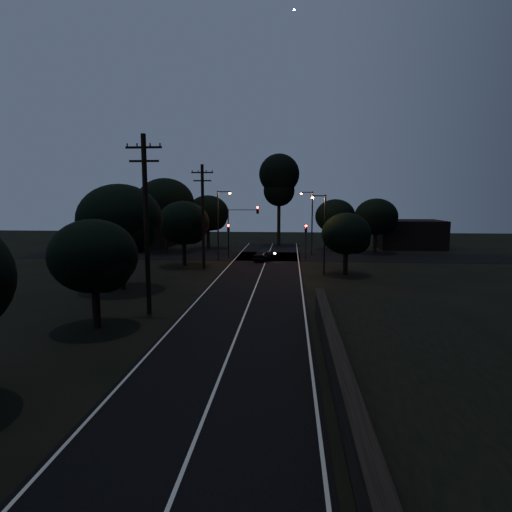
{
  "coord_description": "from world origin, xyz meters",
  "views": [
    {
      "loc": [
        2.78,
        -10.47,
        7.22
      ],
      "look_at": [
        0.0,
        24.0,
        2.5
      ],
      "focal_mm": 30.0,
      "sensor_mm": 36.0,
      "label": 1
    }
  ],
  "objects": [
    {
      "name": "signal_right",
      "position": [
        4.6,
        39.99,
        2.84
      ],
      "size": [
        0.28,
        0.35,
        4.1
      ],
      "color": "black",
      "rests_on": "ground"
    },
    {
      "name": "tree_far_w",
      "position": [
        -13.73,
        45.84,
        6.4
      ],
      "size": [
        7.72,
        7.72,
        9.84
      ],
      "color": "black",
      "rests_on": "ground"
    },
    {
      "name": "signal_left",
      "position": [
        -4.6,
        39.99,
        2.84
      ],
      "size": [
        0.28,
        0.35,
        4.1
      ],
      "color": "black",
      "rests_on": "ground"
    },
    {
      "name": "tree_left_b",
      "position": [
        -7.83,
        11.9,
        3.94
      ],
      "size": [
        4.79,
        4.79,
        6.09
      ],
      "color": "black",
      "rests_on": "ground"
    },
    {
      "name": "building_right",
      "position": [
        20.0,
        53.0,
        2.0
      ],
      "size": [
        9.0,
        7.0,
        4.0
      ],
      "primitive_type": "cube",
      "color": "black",
      "rests_on": "ground"
    },
    {
      "name": "utility_pole_far",
      "position": [
        -6.0,
        32.0,
        5.48
      ],
      "size": [
        2.2,
        0.3,
        10.5
      ],
      "color": "black",
      "rests_on": "ground"
    },
    {
      "name": "streetlight_b",
      "position": [
        5.31,
        44.0,
        4.64
      ],
      "size": [
        1.66,
        0.26,
        8.0
      ],
      "color": "black",
      "rests_on": "ground"
    },
    {
      "name": "ground",
      "position": [
        0.0,
        0.0,
        0.0
      ],
      "size": [
        160.0,
        160.0,
        0.0
      ],
      "primitive_type": "plane",
      "color": "black"
    },
    {
      "name": "tree_left_c",
      "position": [
        -10.27,
        21.87,
        5.37
      ],
      "size": [
        6.57,
        6.57,
        8.3
      ],
      "color": "black",
      "rests_on": "ground"
    },
    {
      "name": "tree_left_d",
      "position": [
        -8.31,
        33.89,
        4.47
      ],
      "size": [
        5.44,
        5.44,
        6.91
      ],
      "color": "black",
      "rests_on": "ground"
    },
    {
      "name": "tree_far_ne",
      "position": [
        9.2,
        49.89,
        4.55
      ],
      "size": [
        5.56,
        5.56,
        7.03
      ],
      "color": "black",
      "rests_on": "ground"
    },
    {
      "name": "road_surface",
      "position": [
        0.0,
        31.12,
        0.01
      ],
      "size": [
        60.0,
        70.0,
        0.03
      ],
      "color": "black",
      "rests_on": "ground"
    },
    {
      "name": "utility_pole_mid",
      "position": [
        -6.0,
        15.0,
        5.74
      ],
      "size": [
        2.2,
        0.3,
        11.0
      ],
      "color": "black",
      "rests_on": "ground"
    },
    {
      "name": "tall_pine",
      "position": [
        1.0,
        55.0,
        9.94
      ],
      "size": [
        6.07,
        6.07,
        13.8
      ],
      "color": "black",
      "rests_on": "ground"
    },
    {
      "name": "streetlight_a",
      "position": [
        -5.31,
        38.0,
        4.64
      ],
      "size": [
        1.66,
        0.26,
        8.0
      ],
      "color": "black",
      "rests_on": "ground"
    },
    {
      "name": "tree_far_nw",
      "position": [
        -8.79,
        49.88,
        4.91
      ],
      "size": [
        5.98,
        5.98,
        7.58
      ],
      "color": "black",
      "rests_on": "ground"
    },
    {
      "name": "streetlight_c",
      "position": [
        5.83,
        30.0,
        4.35
      ],
      "size": [
        1.46,
        0.26,
        7.5
      ],
      "color": "black",
      "rests_on": "ground"
    },
    {
      "name": "car",
      "position": [
        -0.2,
        38.28,
        0.66
      ],
      "size": [
        2.7,
        4.14,
        1.31
      ],
      "primitive_type": "imported",
      "rotation": [
        0.0,
        0.0,
        2.81
      ],
      "color": "black",
      "rests_on": "ground"
    },
    {
      "name": "tree_far_e",
      "position": [
        14.2,
        46.89,
        4.63
      ],
      "size": [
        5.63,
        5.63,
        7.14
      ],
      "color": "black",
      "rests_on": "ground"
    },
    {
      "name": "signal_mast",
      "position": [
        -2.91,
        39.99,
        4.34
      ],
      "size": [
        3.7,
        0.35,
        6.25
      ],
      "color": "black",
      "rests_on": "ground"
    },
    {
      "name": "retaining_wall",
      "position": [
        7.74,
        3.0,
        0.62
      ],
      "size": [
        6.93,
        26.0,
        1.6
      ],
      "color": "black",
      "rests_on": "ground"
    },
    {
      "name": "tree_right_a",
      "position": [
        8.16,
        29.91,
        3.79
      ],
      "size": [
        4.6,
        4.6,
        5.85
      ],
      "color": "black",
      "rests_on": "ground"
    },
    {
      "name": "building_left",
      "position": [
        -20.0,
        52.0,
        2.2
      ],
      "size": [
        10.0,
        8.0,
        4.4
      ],
      "primitive_type": "cube",
      "color": "black",
      "rests_on": "ground"
    }
  ]
}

